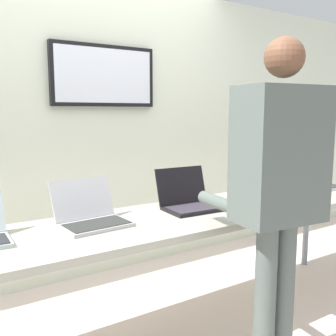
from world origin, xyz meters
The scene contains 10 objects.
ground centered at (0.00, 0.00, -0.02)m, with size 8.00×8.00×0.04m, color beige.
back_wall centered at (0.00, 1.13, 1.24)m, with size 8.00×0.11×2.45m.
workbench centered at (0.00, 0.00, 0.71)m, with size 3.49×0.70×0.76m.
laptop_station_1 centered at (-0.46, 0.09, 0.81)m, with size 0.39×0.37×0.24m.
laptop_station_2 centered at (0.22, 0.09, 0.82)m, with size 0.38×0.34×0.26m.
laptop_station_3 centered at (0.86, 0.11, 0.81)m, with size 0.31×0.34×0.22m.
laptop_station_4 centered at (1.51, 0.11, 0.82)m, with size 0.39×0.38×0.25m.
person centered at (0.25, -0.62, 1.06)m, with size 0.49×0.63×1.74m.
coffee_mug centered at (1.02, -0.25, 0.80)m, with size 0.09×0.09×0.08m.
paper_sheet centered at (0.49, -0.17, 0.76)m, with size 0.23×0.31×0.00m.
Camera 1 is at (-1.25, -1.92, 1.39)m, focal length 41.45 mm.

